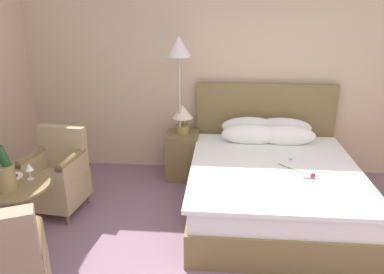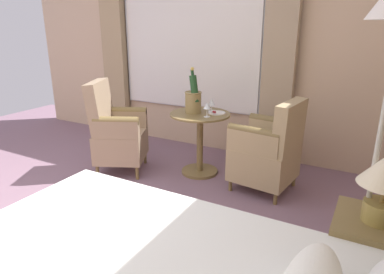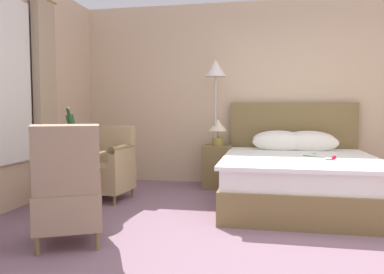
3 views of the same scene
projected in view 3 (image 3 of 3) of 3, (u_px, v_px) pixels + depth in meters
name	position (u px, v px, depth m)	size (l,w,h in m)	color
ground_plane	(287.00, 248.00, 3.04)	(7.45, 7.45, 0.00)	gray
wall_headboard_side	(278.00, 94.00, 5.59)	(6.07, 0.12, 2.73)	beige
bed	(298.00, 175.00, 4.52)	(1.79, 2.16, 1.23)	olive
nightstand	(218.00, 166.00, 5.42)	(0.43, 0.42, 0.62)	olive
bedside_lamp	(218.00, 128.00, 5.39)	(0.27, 0.27, 0.38)	olive
floor_lamp_brass	(215.00, 82.00, 5.29)	(0.30, 0.30, 1.84)	#B7B4A7
side_table_round	(75.00, 177.00, 3.98)	(0.64, 0.64, 0.68)	olive
champagne_bucket	(71.00, 138.00, 3.87)	(0.18, 0.18, 0.48)	olive
wine_glass_near_bucket	(89.00, 140.00, 4.06)	(0.08, 0.08, 0.15)	white
wine_glass_near_edge	(64.00, 142.00, 4.04)	(0.08, 0.08, 0.14)	white
snack_plate	(75.00, 150.00, 4.12)	(0.19, 0.19, 0.04)	white
armchair_by_window	(108.00, 167.00, 4.73)	(0.62, 0.63, 0.92)	olive
armchair_facing_bed	(68.00, 192.00, 3.08)	(0.70, 0.72, 1.01)	olive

